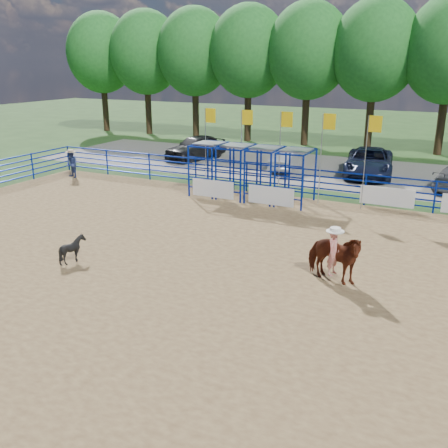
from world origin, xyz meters
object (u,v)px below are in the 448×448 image
(calf, at_px, (73,249))
(car_a, at_px, (196,147))
(spectator_cowboy, at_px, (72,164))
(car_c, at_px, (369,162))
(horse_and_rider, at_px, (334,254))
(car_b, at_px, (286,160))

(calf, relative_size, car_a, 0.19)
(spectator_cowboy, distance_m, car_c, 17.26)
(spectator_cowboy, xyz_separation_m, car_a, (3.52, 8.27, 0.01))
(calf, distance_m, car_a, 18.91)
(horse_and_rider, height_order, car_c, horse_and_rider)
(calf, distance_m, car_c, 19.06)
(calf, distance_m, spectator_cowboy, 13.34)
(car_a, xyz_separation_m, car_b, (6.78, -0.80, -0.20))
(car_b, bearing_deg, spectator_cowboy, 29.92)
(horse_and_rider, relative_size, spectator_cowboy, 1.53)
(spectator_cowboy, xyz_separation_m, car_c, (15.19, 8.21, -0.02))
(horse_and_rider, relative_size, car_c, 0.42)
(spectator_cowboy, bearing_deg, car_a, 66.94)
(horse_and_rider, distance_m, car_c, 15.86)
(calf, bearing_deg, car_a, -16.28)
(car_c, bearing_deg, horse_and_rider, -91.18)
(car_a, relative_size, car_c, 0.84)
(spectator_cowboy, relative_size, car_b, 0.42)
(horse_and_rider, distance_m, car_b, 16.50)
(calf, height_order, car_b, car_b)
(horse_and_rider, height_order, car_a, horse_and_rider)
(spectator_cowboy, bearing_deg, car_c, 28.39)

